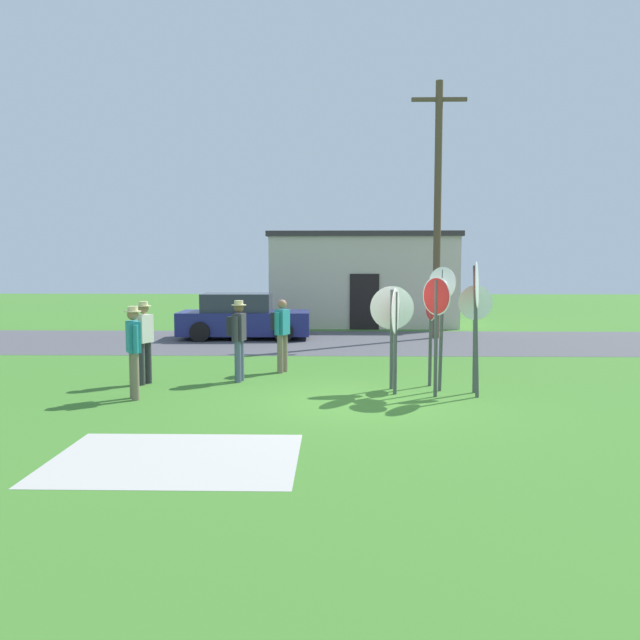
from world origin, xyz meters
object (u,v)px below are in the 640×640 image
Objects in this scene: person_on_left at (238,335)px; stop_sign_far_back at (476,304)px; parked_car_on_street at (243,318)px; stop_sign_center_cluster at (395,322)px; stop_sign_low_front at (431,322)px; person_with_sunhat at (134,347)px; stop_sign_rear_left at (392,319)px; person_in_teal at (281,330)px; stop_sign_leaning_left at (442,309)px; stop_sign_rear_right at (475,321)px; utility_pole at (438,206)px; person_in_dark_shirt at (144,337)px; stop_sign_leaning_right at (436,315)px.

stop_sign_far_back is at bearing -17.97° from person_on_left.
stop_sign_center_cluster reaches higher than parked_car_on_street.
stop_sign_low_front is 5.89m from person_with_sunhat.
stop_sign_rear_left is 3.31m from person_on_left.
stop_sign_center_cluster reaches higher than person_in_teal.
stop_sign_leaning_left reaches higher than stop_sign_rear_right.
stop_sign_leaning_left is at bearing 21.40° from stop_sign_center_cluster.
stop_sign_low_front is (0.83, 0.35, -0.10)m from stop_sign_rear_left.
utility_pole is 4.06× the size of stop_sign_rear_left.
person_with_sunhat is (-7.12, -9.96, -3.41)m from utility_pole.
stop_sign_low_front is 0.80× the size of stop_sign_leaning_left.
person_with_sunhat is (-6.38, -0.31, -0.79)m from stop_sign_far_back.
stop_sign_far_back is at bearing 2.82° from person_with_sunhat.
person_in_teal is at bearing 133.99° from stop_sign_center_cluster.
parked_car_on_street is 10.05m from stop_sign_center_cluster.
stop_sign_far_back is 1.47× the size of person_with_sunhat.
stop_sign_rear_left reaches higher than person_with_sunhat.
stop_sign_far_back is 1.51× the size of person_in_teal.
stop_sign_rear_right is at bearing -12.54° from person_on_left.
utility_pole is at bearing 75.78° from stop_sign_rear_left.
parked_car_on_street is 2.09× the size of stop_sign_rear_left.
stop_sign_low_front is (-1.42, -8.52, -3.07)m from utility_pole.
stop_sign_leaning_left is 6.14m from person_in_dark_shirt.
person_in_teal is 3.93m from person_with_sunhat.
stop_sign_rear_right is 1.21× the size of person_with_sunhat.
stop_sign_leaning_right is at bearing -40.79° from person_in_teal.
stop_sign_rear_left is at bearing -13.20° from person_on_left.
person_on_left is at bearing 158.26° from stop_sign_center_cluster.
stop_sign_rear_right is 4.58m from person_in_teal.
utility_pole is 4.84× the size of person_in_dark_shirt.
stop_sign_low_front is 3.59m from person_in_teal.
utility_pole is 10.35m from person_on_left.
stop_sign_leaning_right is 1.10× the size of stop_sign_rear_left.
person_with_sunhat is (-4.87, -1.09, -0.44)m from stop_sign_rear_left.
stop_sign_far_back is at bearing -94.39° from utility_pole.
person_in_dark_shirt is at bearing 99.03° from person_with_sunhat.
parked_car_on_street is 10.62m from stop_sign_rear_right.
person_with_sunhat is (-4.90, -0.56, -0.42)m from stop_sign_center_cluster.
utility_pole is at bearing 85.61° from stop_sign_far_back.
stop_sign_leaning_right is 1.13m from stop_sign_low_front.
stop_sign_low_front is at bearing 105.41° from stop_sign_leaning_left.
stop_sign_rear_left reaches higher than parked_car_on_street.
stop_sign_leaning_right reaches higher than person_in_teal.
stop_sign_low_front is 1.14× the size of person_in_dark_shirt.
stop_sign_low_front is 1.17× the size of person_in_teal.
person_on_left is at bearing -124.72° from person_in_teal.
stop_sign_far_back is at bearing -58.58° from parked_car_on_street.
stop_sign_rear_left is 1.00m from stop_sign_leaning_left.
stop_sign_center_cluster is at bearing -10.19° from person_in_dark_shirt.
person_on_left is at bearing -123.85° from utility_pole.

